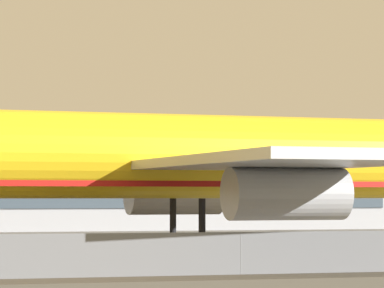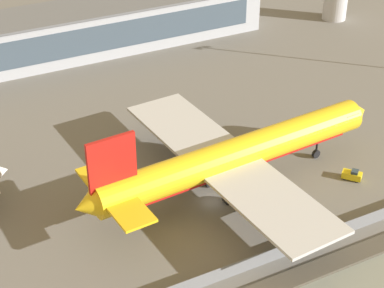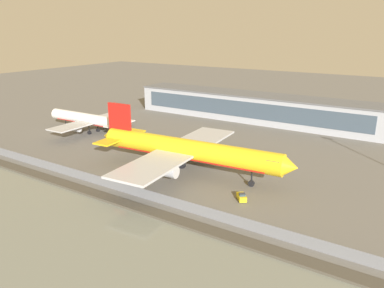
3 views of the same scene
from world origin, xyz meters
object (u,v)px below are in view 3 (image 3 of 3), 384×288
object	(u,v)px
passenger_jet_white_red	(89,120)
ops_van	(122,129)
cargo_jet_yellow	(185,150)
baggage_tug	(242,197)

from	to	relation	value
passenger_jet_white_red	ops_van	bearing A→B (deg)	27.27
cargo_jet_yellow	passenger_jet_white_red	bearing A→B (deg)	164.02
cargo_jet_yellow	baggage_tug	size ratio (longest dim) A/B	15.87
passenger_jet_white_red	ops_van	distance (m)	12.47
baggage_tug	ops_van	xyz separation A→B (m)	(-59.66, 26.99, 0.47)
passenger_jet_white_red	baggage_tug	bearing A→B (deg)	-16.99
cargo_jet_yellow	baggage_tug	bearing A→B (deg)	-19.61
ops_van	baggage_tug	bearing A→B (deg)	-24.34
cargo_jet_yellow	baggage_tug	xyz separation A→B (m)	(19.15, -6.83, -5.46)
ops_van	passenger_jet_white_red	bearing A→B (deg)	-152.73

